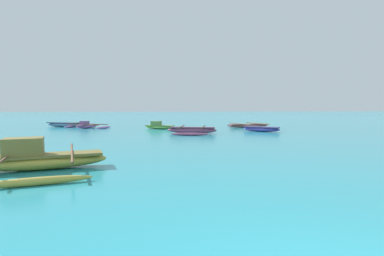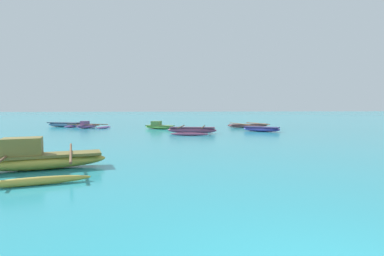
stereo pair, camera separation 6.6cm
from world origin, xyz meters
The scene contains 7 objects.
moored_boat_0 centered at (-5.20, 7.37, 0.32)m, with size 3.78×4.69×0.96m.
moored_boat_1 centered at (6.70, 24.37, 0.17)m, with size 4.17×4.41×0.38m.
moored_boat_2 centered at (0.83, 18.84, 0.23)m, with size 3.48×4.00×0.50m.
moored_boat_3 centered at (-10.13, 27.04, 0.24)m, with size 3.51×2.22×0.44m.
moored_boat_4 centered at (-1.39, 23.45, 0.23)m, with size 2.71×1.83×0.66m.
moored_boat_5 centered at (6.20, 19.75, 0.21)m, with size 2.69×2.36×0.36m.
moored_boat_6 centered at (-7.67, 25.31, 0.21)m, with size 4.20×3.51×0.63m.
Camera 2 is at (-1.76, -1.85, 1.84)m, focal length 28.00 mm.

